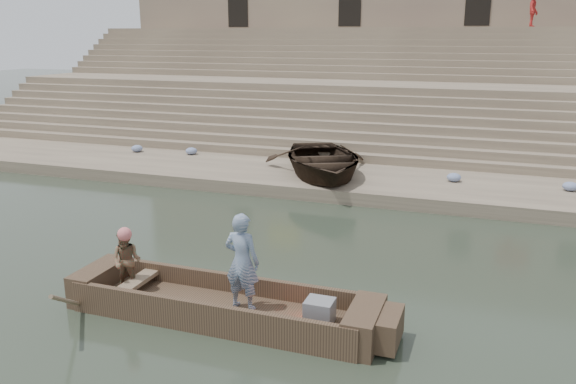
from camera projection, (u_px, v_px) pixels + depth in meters
The scene contains 14 objects.
ground at pixel (164, 270), 12.31m from camera, with size 120.00×120.00×0.00m, color #2B3729.
lower_landing at pixel (290, 177), 19.53m from camera, with size 32.00×4.00×0.40m, color gray.
mid_landing at pixel (345, 114), 26.03m from camera, with size 32.00×3.00×2.80m, color gray.
upper_landing at pixel (377, 76), 32.08m from camera, with size 32.00×3.00×5.20m, color gray.
ghat_steps at pixel (354, 101), 27.46m from camera, with size 32.00×11.00×5.20m.
building_wall at pixel (392, 22), 34.93m from camera, with size 32.00×5.07×11.20m.
main_rowboat at pixel (221, 312), 10.20m from camera, with size 5.00×1.30×0.22m, color brown.
rowboat_trim at pixel (232, 303), 10.07m from camera, with size 6.04×2.63×1.84m.
standing_man at pixel (242, 262), 9.86m from camera, with size 0.63×0.41×1.73m, color navy.
rowing_man at pixel (127, 261), 10.64m from camera, with size 0.57×0.44×1.17m, color #277749.
television at pixel (319, 311), 9.54m from camera, with size 0.46×0.42×0.40m.
beached_rowboat at pixel (322, 160), 18.78m from camera, with size 3.49×4.88×1.01m, color #2D2116.
pedestrian at pixel (534, 8), 27.86m from camera, with size 1.13×0.65×1.75m, color maroon.
cloth_bundles at pixel (361, 169), 19.18m from camera, with size 16.08×2.39×0.26m.
Camera 1 is at (6.32, -9.90, 4.81)m, focal length 36.17 mm.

